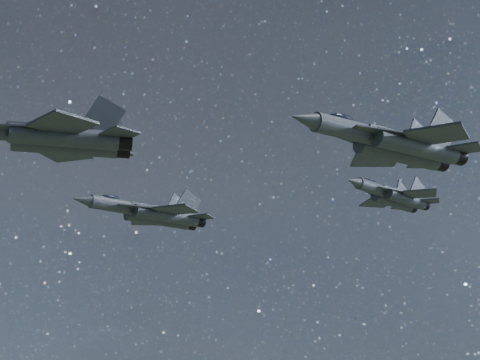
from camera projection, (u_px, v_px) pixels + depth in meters
jet_lead at (47, 137)px, 65.78m from camera, size 19.69×13.11×5.00m
jet_left at (152, 213)px, 88.31m from camera, size 17.88×12.63×4.53m
jet_right at (394, 143)px, 60.11m from camera, size 17.96×12.79×4.58m
jet_slot at (393, 196)px, 89.44m from camera, size 15.90×10.92×3.99m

